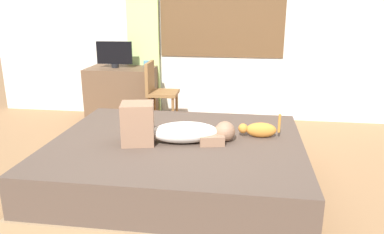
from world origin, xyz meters
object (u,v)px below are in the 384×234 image
(bed, at_px, (177,166))
(cat, at_px, (259,130))
(chair_by_desk, at_px, (158,89))
(person_lying, at_px, (173,129))
(desk, at_px, (122,94))
(tv_monitor, at_px, (114,54))
(cup, at_px, (147,64))

(bed, xyz_separation_m, cat, (0.69, 0.18, 0.30))
(bed, bearing_deg, chair_by_desk, 108.49)
(person_lying, distance_m, chair_by_desk, 1.84)
(bed, distance_m, person_lying, 0.35)
(bed, xyz_separation_m, chair_by_desk, (-0.57, 1.71, 0.28))
(desk, bearing_deg, person_lying, -60.90)
(person_lying, height_order, tv_monitor, tv_monitor)
(tv_monitor, relative_size, cup, 5.74)
(tv_monitor, bearing_deg, bed, -58.01)
(bed, relative_size, desk, 2.40)
(bed, bearing_deg, cat, 14.85)
(cup, height_order, chair_by_desk, chair_by_desk)
(person_lying, relative_size, cat, 2.63)
(bed, height_order, chair_by_desk, chair_by_desk)
(bed, xyz_separation_m, tv_monitor, (-1.20, 1.93, 0.69))
(cat, distance_m, tv_monitor, 2.60)
(cup, xyz_separation_m, chair_by_desk, (0.23, -0.35, -0.27))
(person_lying, relative_size, cup, 11.24)
(desk, height_order, chair_by_desk, chair_by_desk)
(cat, bearing_deg, cup, 128.47)
(bed, height_order, person_lying, person_lying)
(cup, bearing_deg, desk, -159.72)
(cup, bearing_deg, chair_by_desk, -56.54)
(tv_monitor, height_order, chair_by_desk, tv_monitor)
(bed, distance_m, cup, 2.27)
(bed, xyz_separation_m, person_lying, (-0.03, -0.05, 0.35))
(chair_by_desk, bearing_deg, cup, 123.46)
(desk, bearing_deg, chair_by_desk, -21.86)
(cup, bearing_deg, tv_monitor, -163.36)
(cat, xyz_separation_m, tv_monitor, (-1.89, 1.75, 0.39))
(desk, height_order, cup, cup)
(bed, bearing_deg, desk, 120.30)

